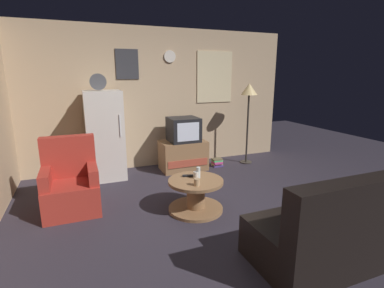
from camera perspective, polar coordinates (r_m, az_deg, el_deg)
name	(u,v)px	position (r m, az deg, el deg)	size (l,w,h in m)	color
ground_plane	(216,218)	(3.76, 4.69, -14.33)	(12.00, 12.00, 0.00)	#2D2833
wall_with_art	(161,98)	(5.63, -6.19, 8.94)	(5.20, 0.12, 2.60)	tan
fridge	(105,135)	(5.10, -16.87, 1.70)	(0.60, 0.62, 1.77)	silver
tv_stand	(183,155)	(5.43, -1.76, -2.24)	(0.84, 0.53, 0.55)	#8E6642
crt_tv	(183,129)	(5.32, -1.70, 2.89)	(0.54, 0.51, 0.44)	black
standing_lamp	(249,95)	(5.76, 11.20, 9.41)	(0.32, 0.32, 1.59)	#332D28
coffee_table	(196,195)	(3.85, 0.74, -10.06)	(0.72, 0.72, 0.42)	#8E6642
wine_glass	(198,173)	(3.81, 1.26, -5.69)	(0.05, 0.05, 0.15)	silver
mug_ceramic_white	(196,175)	(3.81, 0.84, -6.12)	(0.08, 0.08, 0.09)	silver
mug_ceramic_tan	(197,182)	(3.57, 0.96, -7.55)	(0.08, 0.08, 0.09)	tan
remote_control	(188,176)	(3.88, -0.78, -6.29)	(0.15, 0.04, 0.02)	black
armchair	(71,185)	(4.14, -22.81, -7.54)	(0.68, 0.68, 0.96)	#A52D23
couch	(342,230)	(3.21, 27.55, -14.78)	(1.70, 0.80, 0.92)	black
book_stack	(217,162)	(5.69, 4.97, -3.63)	(0.21, 0.18, 0.15)	#4D3D85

